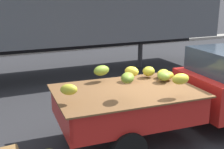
{
  "coord_description": "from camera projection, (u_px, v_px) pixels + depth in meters",
  "views": [
    {
      "loc": [
        -3.33,
        -4.59,
        2.84
      ],
      "look_at": [
        -0.97,
        0.46,
        1.29
      ],
      "focal_mm": 46.65,
      "sensor_mm": 36.0,
      "label": 1
    }
  ],
  "objects": [
    {
      "name": "ground",
      "position": [
        163.0,
        134.0,
        6.12
      ],
      "size": [
        220.0,
        220.0,
        0.0
      ],
      "primitive_type": "plane",
      "color": "#28282B"
    },
    {
      "name": "pickup_truck",
      "position": [
        208.0,
        89.0,
        6.21
      ],
      "size": [
        4.89,
        2.1,
        1.7
      ],
      "rotation": [
        0.0,
        0.0,
        -0.07
      ],
      "color": "#B21E19",
      "rests_on": "ground"
    },
    {
      "name": "semi_trailer",
      "position": [
        54.0,
        3.0,
        9.73
      ],
      "size": [
        12.04,
        2.81,
        3.95
      ],
      "rotation": [
        0.0,
        0.0,
        -0.02
      ],
      "color": "#4C5156",
      "rests_on": "ground"
    },
    {
      "name": "curb_strip",
      "position": [
        50.0,
        50.0,
        14.88
      ],
      "size": [
        80.0,
        0.8,
        0.16
      ],
      "primitive_type": "cube",
      "color": "gray",
      "rests_on": "ground"
    }
  ]
}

